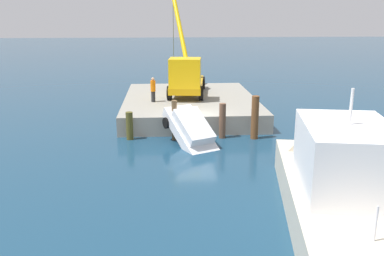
{
  "coord_description": "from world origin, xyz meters",
  "views": [
    {
      "loc": [
        24.36,
        -1.85,
        7.19
      ],
      "look_at": [
        1.05,
        -0.29,
        0.71
      ],
      "focal_mm": 39.33,
      "sensor_mm": 36.0,
      "label": 1
    }
  ],
  "objects_px": {
    "crane_truck": "(186,76)",
    "moored_yacht": "(330,183)",
    "salvaged_car": "(193,133)",
    "dock_worker": "(153,90)"
  },
  "relations": [
    {
      "from": "salvaged_car",
      "to": "moored_yacht",
      "type": "distance_m",
      "value": 8.86
    },
    {
      "from": "moored_yacht",
      "to": "dock_worker",
      "type": "bearing_deg",
      "value": -152.4
    },
    {
      "from": "salvaged_car",
      "to": "moored_yacht",
      "type": "bearing_deg",
      "value": 33.24
    },
    {
      "from": "moored_yacht",
      "to": "crane_truck",
      "type": "bearing_deg",
      "value": -162.93
    },
    {
      "from": "crane_truck",
      "to": "moored_yacht",
      "type": "xyz_separation_m",
      "value": [
        15.62,
        4.8,
        -1.96
      ]
    },
    {
      "from": "dock_worker",
      "to": "moored_yacht",
      "type": "distance_m",
      "value": 15.5
    },
    {
      "from": "crane_truck",
      "to": "moored_yacht",
      "type": "distance_m",
      "value": 16.46
    },
    {
      "from": "dock_worker",
      "to": "crane_truck",
      "type": "bearing_deg",
      "value": 129.33
    },
    {
      "from": "salvaged_car",
      "to": "moored_yacht",
      "type": "relative_size",
      "value": 0.36
    },
    {
      "from": "dock_worker",
      "to": "salvaged_car",
      "type": "xyz_separation_m",
      "value": [
        6.27,
        2.3,
        -1.36
      ]
    }
  ]
}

